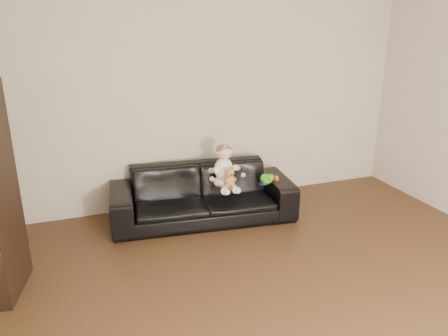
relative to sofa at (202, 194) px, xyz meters
name	(u,v)px	position (x,y,z in m)	size (l,w,h in m)	color
wall_back	(206,96)	(0.21, 0.50, 1.00)	(5.00, 5.00, 0.00)	beige
sofa	(202,194)	(0.00, 0.00, 0.00)	(2.02, 0.79, 0.59)	black
baby	(224,169)	(0.22, -0.11, 0.31)	(0.36, 0.43, 0.49)	#FAD3DF
teddy_bear	(230,178)	(0.23, -0.26, 0.26)	(0.14, 0.14, 0.21)	#BF7A36
toy_green	(266,179)	(0.70, -0.17, 0.15)	(0.14, 0.16, 0.11)	#41C517
toy_rattle	(276,179)	(0.84, -0.16, 0.13)	(0.07, 0.07, 0.07)	red
toy_blue_disc	(263,183)	(0.67, -0.17, 0.10)	(0.09, 0.09, 0.01)	#181BC0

